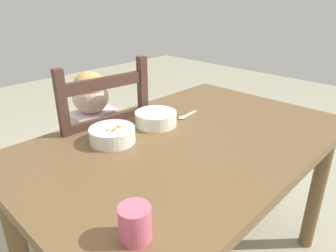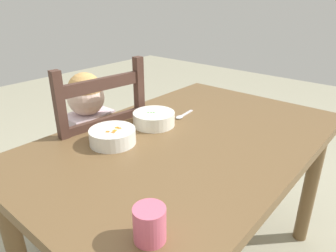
{
  "view_description": "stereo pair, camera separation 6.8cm",
  "coord_description": "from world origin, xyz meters",
  "px_view_note": "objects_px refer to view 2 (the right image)",
  "views": [
    {
      "loc": [
        -0.85,
        -0.71,
        1.27
      ],
      "look_at": [
        -0.06,
        0.06,
        0.78
      ],
      "focal_mm": 32.9,
      "sensor_mm": 36.0,
      "label": 1
    },
    {
      "loc": [
        -0.9,
        -0.66,
        1.27
      ],
      "look_at": [
        -0.06,
        0.06,
        0.78
      ],
      "focal_mm": 32.9,
      "sensor_mm": 36.0,
      "label": 2
    }
  ],
  "objects_px": {
    "bowl_of_carrots": "(113,136)",
    "drinking_cup": "(150,224)",
    "child_figure": "(94,139)",
    "spoon": "(182,116)",
    "dining_chair": "(96,167)",
    "dining_table": "(187,159)",
    "bowl_of_peas": "(154,118)"
  },
  "relations": [
    {
      "from": "bowl_of_carrots",
      "to": "drinking_cup",
      "type": "bearing_deg",
      "value": -121.04
    },
    {
      "from": "child_figure",
      "to": "spoon",
      "type": "xyz_separation_m",
      "value": [
        0.27,
        -0.33,
        0.12
      ]
    },
    {
      "from": "dining_chair",
      "to": "child_figure",
      "type": "distance_m",
      "value": 0.16
    },
    {
      "from": "dining_table",
      "to": "dining_chair",
      "type": "relative_size",
      "value": 1.34
    },
    {
      "from": "dining_chair",
      "to": "drinking_cup",
      "type": "bearing_deg",
      "value": -117.13
    },
    {
      "from": "dining_table",
      "to": "bowl_of_peas",
      "type": "xyz_separation_m",
      "value": [
        0.0,
        0.18,
        0.13
      ]
    },
    {
      "from": "child_figure",
      "to": "bowl_of_peas",
      "type": "distance_m",
      "value": 0.35
    },
    {
      "from": "bowl_of_peas",
      "to": "spoon",
      "type": "relative_size",
      "value": 1.3
    },
    {
      "from": "dining_chair",
      "to": "bowl_of_carrots",
      "type": "relative_size",
      "value": 5.72
    },
    {
      "from": "dining_chair",
      "to": "spoon",
      "type": "relative_size",
      "value": 7.26
    },
    {
      "from": "spoon",
      "to": "bowl_of_carrots",
      "type": "bearing_deg",
      "value": 175.1
    },
    {
      "from": "dining_chair",
      "to": "drinking_cup",
      "type": "height_order",
      "value": "dining_chair"
    },
    {
      "from": "bowl_of_carrots",
      "to": "drinking_cup",
      "type": "xyz_separation_m",
      "value": [
        -0.27,
        -0.45,
        0.01
      ]
    },
    {
      "from": "bowl_of_peas",
      "to": "spoon",
      "type": "xyz_separation_m",
      "value": [
        0.15,
        -0.03,
        -0.03
      ]
    },
    {
      "from": "bowl_of_peas",
      "to": "bowl_of_carrots",
      "type": "xyz_separation_m",
      "value": [
        -0.23,
        -0.0,
        -0.0
      ]
    },
    {
      "from": "dining_table",
      "to": "child_figure",
      "type": "bearing_deg",
      "value": 103.5
    },
    {
      "from": "dining_chair",
      "to": "spoon",
      "type": "distance_m",
      "value": 0.51
    },
    {
      "from": "child_figure",
      "to": "spoon",
      "type": "height_order",
      "value": "child_figure"
    },
    {
      "from": "dining_table",
      "to": "spoon",
      "type": "bearing_deg",
      "value": 44.43
    },
    {
      "from": "dining_chair",
      "to": "spoon",
      "type": "height_order",
      "value": "dining_chair"
    },
    {
      "from": "dining_table",
      "to": "bowl_of_carrots",
      "type": "bearing_deg",
      "value": 141.63
    },
    {
      "from": "drinking_cup",
      "to": "spoon",
      "type": "bearing_deg",
      "value": 32.49
    },
    {
      "from": "dining_chair",
      "to": "child_figure",
      "type": "bearing_deg",
      "value": -6.15
    },
    {
      "from": "dining_table",
      "to": "bowl_of_carrots",
      "type": "xyz_separation_m",
      "value": [
        -0.23,
        0.18,
        0.13
      ]
    },
    {
      "from": "dining_table",
      "to": "spoon",
      "type": "distance_m",
      "value": 0.24
    },
    {
      "from": "child_figure",
      "to": "spoon",
      "type": "distance_m",
      "value": 0.44
    },
    {
      "from": "spoon",
      "to": "drinking_cup",
      "type": "height_order",
      "value": "drinking_cup"
    },
    {
      "from": "bowl_of_peas",
      "to": "dining_chair",
      "type": "bearing_deg",
      "value": 112.87
    },
    {
      "from": "bowl_of_carrots",
      "to": "drinking_cup",
      "type": "relative_size",
      "value": 2.0
    },
    {
      "from": "spoon",
      "to": "dining_table",
      "type": "bearing_deg",
      "value": -135.57
    },
    {
      "from": "bowl_of_carrots",
      "to": "drinking_cup",
      "type": "distance_m",
      "value": 0.53
    },
    {
      "from": "dining_chair",
      "to": "bowl_of_peas",
      "type": "bearing_deg",
      "value": -67.13
    }
  ]
}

